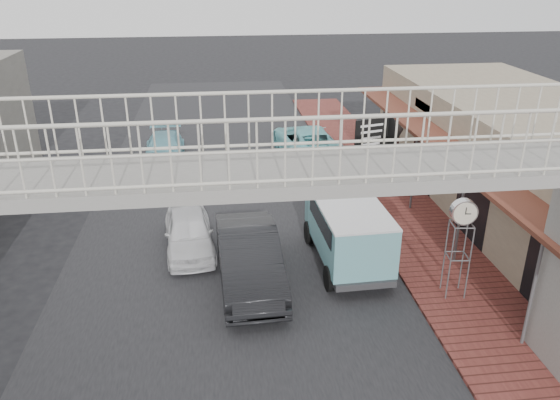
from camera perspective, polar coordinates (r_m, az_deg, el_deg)
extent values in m
plane|color=black|center=(15.45, -5.19, -9.97)|extent=(120.00, 120.00, 0.00)
cube|color=black|center=(15.45, -5.19, -9.95)|extent=(10.00, 60.00, 0.01)
cube|color=brown|center=(19.21, 14.25, -3.39)|extent=(3.00, 40.00, 0.10)
cube|color=gray|center=(21.28, 25.27, 3.40)|extent=(6.00, 18.00, 4.00)
cube|color=brown|center=(19.47, 17.39, 5.69)|extent=(1.80, 18.00, 0.12)
cube|color=silver|center=(22.61, 14.86, 9.42)|extent=(0.08, 2.60, 0.90)
cube|color=#B21914|center=(16.97, 22.56, 3.81)|extent=(0.08, 2.20, 0.80)
cube|color=gray|center=(9.53, -5.43, 2.65)|extent=(14.00, 2.00, 0.24)
cube|color=beige|center=(10.23, -5.75, 8.04)|extent=(14.00, 0.08, 1.10)
cube|color=beige|center=(8.41, -5.39, 4.63)|extent=(14.00, 0.08, 1.10)
imported|color=white|center=(17.66, -9.50, -3.31)|extent=(1.83, 3.84, 1.27)
imported|color=black|center=(15.63, -3.23, -6.06)|extent=(1.87, 4.90, 1.60)
imported|color=#7DD5D9|center=(26.05, 2.84, 6.15)|extent=(2.98, 5.62, 1.50)
imported|color=#6FB2C1|center=(25.75, -11.99, 5.18)|extent=(1.89, 4.41, 1.27)
cylinder|color=black|center=(17.98, 3.12, -3.41)|extent=(0.28, 0.76, 0.75)
cylinder|color=black|center=(18.37, 8.22, -3.02)|extent=(0.28, 0.76, 0.75)
cylinder|color=black|center=(15.53, 5.29, -8.17)|extent=(0.28, 0.76, 0.75)
cylinder|color=black|center=(15.98, 11.16, -7.57)|extent=(0.28, 0.76, 0.75)
cube|color=#69AFB6|center=(16.24, 7.33, -3.17)|extent=(1.93, 3.48, 1.44)
cube|color=#69AFB6|center=(18.06, 5.61, -1.10)|extent=(1.76, 1.02, 0.96)
cube|color=black|center=(16.07, 7.41, -1.91)|extent=(1.95, 2.84, 0.53)
cube|color=silver|center=(15.92, 7.47, -0.77)|extent=(1.96, 3.48, 0.06)
imported|color=black|center=(21.97, 8.43, 1.96)|extent=(1.71, 0.82, 0.86)
imported|color=black|center=(22.72, 7.52, 2.85)|extent=(1.61, 0.70, 0.94)
cylinder|color=#59595B|center=(15.67, 16.83, -5.52)|extent=(0.04, 0.04, 2.13)
cylinder|color=#59595B|center=(15.82, 18.59, -5.45)|extent=(0.04, 0.04, 2.13)
cylinder|color=#59595B|center=(15.25, 17.36, -6.43)|extent=(0.04, 0.04, 2.13)
cylinder|color=#59595B|center=(15.41, 19.17, -6.36)|extent=(0.04, 0.04, 2.13)
cylinder|color=silver|center=(14.92, 18.66, -1.16)|extent=(0.71, 0.32, 0.69)
cylinder|color=beige|center=(14.81, 18.81, -1.36)|extent=(0.61, 0.09, 0.61)
cylinder|color=beige|center=(15.02, 18.51, -0.96)|extent=(0.61, 0.09, 0.61)
cylinder|color=#59595B|center=(20.23, 9.34, 3.71)|extent=(0.11, 0.11, 3.32)
cube|color=black|center=(19.84, 9.62, 6.94)|extent=(1.34, 0.42, 1.03)
cone|color=black|center=(20.35, 11.99, 7.17)|extent=(0.99, 1.39, 1.26)
cube|color=white|center=(19.79, 9.52, 6.73)|extent=(0.89, 0.24, 0.69)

